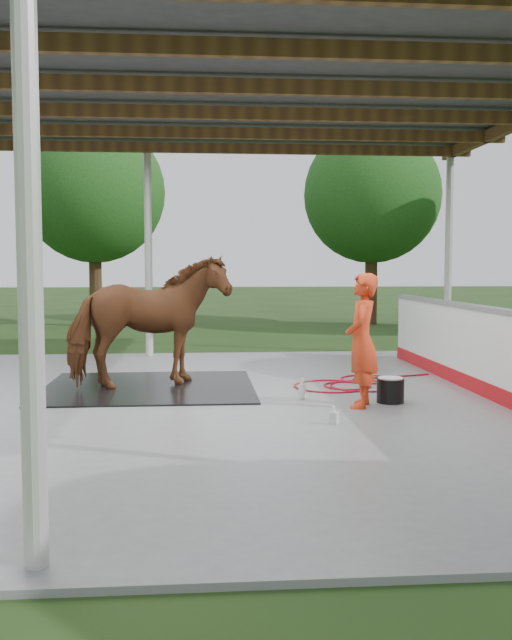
{
  "coord_description": "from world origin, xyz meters",
  "views": [
    {
      "loc": [
        0.9,
        -8.64,
        1.72
      ],
      "look_at": [
        1.65,
        0.42,
        1.03
      ],
      "focal_mm": 40.0,
      "sensor_mm": 36.0,
      "label": 1
    }
  ],
  "objects": [
    {
      "name": "rubber_mat",
      "position": [
        0.23,
        1.11,
        0.06
      ],
      "size": [
        2.84,
        2.66,
        0.02
      ],
      "primitive_type": "cube",
      "color": "black",
      "rests_on": "concrete_slab"
    },
    {
      "name": "wash_bucket",
      "position": [
        3.25,
        -0.19,
        0.21
      ],
      "size": [
        0.33,
        0.33,
        0.31
      ],
      "color": "black",
      "rests_on": "concrete_slab"
    },
    {
      "name": "horse",
      "position": [
        0.23,
        1.11,
        0.97
      ],
      "size": [
        2.34,
        1.68,
        1.8
      ],
      "primitive_type": "imported",
      "rotation": [
        0.0,
        0.0,
        1.94
      ],
      "color": "brown",
      "rests_on": "rubber_mat"
    },
    {
      "name": "handler",
      "position": [
        2.83,
        -0.43,
        0.84
      ],
      "size": [
        0.53,
        0.66,
        1.58
      ],
      "primitive_type": "imported",
      "rotation": [
        0.0,
        0.0,
        -1.87
      ],
      "color": "red",
      "rests_on": "concrete_slab"
    },
    {
      "name": "hose_coil",
      "position": [
        3.04,
        1.09,
        0.06
      ],
      "size": [
        2.22,
        1.48,
        0.02
      ],
      "color": "#A10B1C",
      "rests_on": "concrete_slab"
    },
    {
      "name": "concrete_slab",
      "position": [
        0.0,
        0.0,
        0.03
      ],
      "size": [
        12.0,
        10.0,
        0.05
      ],
      "primitive_type": "cube",
      "color": "slate",
      "rests_on": "ground"
    },
    {
      "name": "ground",
      "position": [
        0.0,
        0.0,
        0.0
      ],
      "size": [
        100.0,
        100.0,
        0.0
      ],
      "primitive_type": "plane",
      "color": "#1E3814"
    },
    {
      "name": "tree_belt",
      "position": [
        0.3,
        0.9,
        3.79
      ],
      "size": [
        28.0,
        28.0,
        5.8
      ],
      "color": "#382314",
      "rests_on": "ground"
    },
    {
      "name": "pavilion_structure",
      "position": [
        0.0,
        -0.0,
        3.97
      ],
      "size": [
        12.6,
        10.6,
        4.05
      ],
      "color": "beige",
      "rests_on": "ground"
    },
    {
      "name": "dasher_board",
      "position": [
        4.6,
        0.0,
        0.59
      ],
      "size": [
        0.16,
        8.0,
        1.15
      ],
      "color": "#B20E15",
      "rests_on": "concrete_slab"
    },
    {
      "name": "soap_bottle_b",
      "position": [
        2.33,
        -1.32,
        0.15
      ],
      "size": [
        0.12,
        0.12,
        0.19
      ],
      "primitive_type": "imported",
      "rotation": [
        0.0,
        0.0,
        -0.44
      ],
      "color": "#338CD8",
      "rests_on": "concrete_slab"
    },
    {
      "name": "soap_bottle_a",
      "position": [
        2.2,
        0.11,
        0.18
      ],
      "size": [
        0.1,
        0.1,
        0.27
      ],
      "primitive_type": "imported",
      "rotation": [
        0.0,
        0.0,
        -0.01
      ],
      "color": "silver",
      "rests_on": "concrete_slab"
    }
  ]
}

